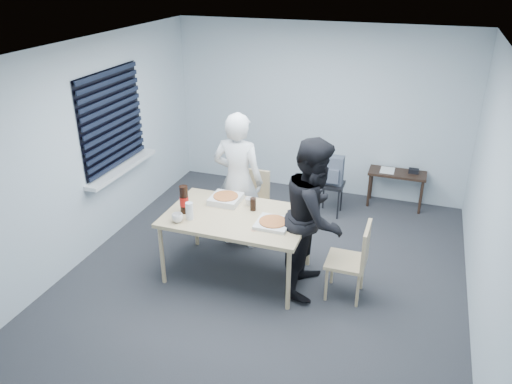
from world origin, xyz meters
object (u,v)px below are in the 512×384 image
at_px(person_white, 238,181).
at_px(side_table, 397,177).
at_px(soda_bottle, 184,200).
at_px(chair_far, 252,199).
at_px(chair_right, 355,257).
at_px(stool, 331,190).
at_px(dining_table, 237,220).
at_px(person_black, 314,217).
at_px(mug_b, 249,202).
at_px(mug_a, 177,218).
at_px(backpack, 333,171).

distance_m(person_white, side_table, 2.58).
bearing_deg(soda_bottle, chair_far, 69.04).
distance_m(chair_right, stool, 1.98).
bearing_deg(dining_table, person_black, 3.85).
height_order(person_black, soda_bottle, person_black).
relative_size(dining_table, mug_b, 16.01).
xyz_separation_m(dining_table, mug_a, (-0.56, -0.35, 0.11)).
bearing_deg(side_table, chair_right, -95.77).
distance_m(chair_right, side_table, 2.45).
relative_size(backpack, mug_b, 4.17).
bearing_deg(stool, person_black, -85.52).
distance_m(person_black, mug_b, 0.86).
xyz_separation_m(person_black, stool, (-0.14, 1.81, -0.51)).
height_order(person_black, mug_b, person_black).
height_order(dining_table, person_white, person_white).
bearing_deg(person_black, mug_a, 106.09).
bearing_deg(soda_bottle, side_table, 49.64).
xyz_separation_m(mug_b, soda_bottle, (-0.63, -0.41, 0.11)).
height_order(side_table, backpack, backpack).
height_order(dining_table, backpack, backpack).
xyz_separation_m(dining_table, backpack, (0.73, 1.86, -0.04)).
bearing_deg(side_table, mug_b, -125.66).
height_order(chair_right, stool, chair_right).
distance_m(dining_table, person_black, 0.89).
bearing_deg(soda_bottle, person_white, 66.50).
distance_m(mug_a, soda_bottle, 0.25).
bearing_deg(side_table, stool, -146.83).
bearing_deg(mug_b, side_table, 54.34).
distance_m(dining_table, side_table, 2.92).
relative_size(person_white, backpack, 4.25).
height_order(chair_far, stool, chair_far).
xyz_separation_m(chair_far, person_black, (1.04, -0.92, 0.37)).
distance_m(chair_right, soda_bottle, 1.98).
distance_m(stool, mug_a, 2.61).
relative_size(stool, backpack, 1.15).
xyz_separation_m(chair_right, side_table, (0.25, 2.44, -0.04)).
bearing_deg(person_white, stool, -128.88).
bearing_deg(mug_b, mug_a, -133.70).
bearing_deg(chair_right, side_table, 84.23).
distance_m(dining_table, stool, 2.04).
height_order(chair_far, mug_b, chair_far).
relative_size(mug_a, mug_b, 1.23).
xyz_separation_m(chair_far, mug_a, (-0.40, -1.33, 0.32)).
bearing_deg(soda_bottle, chair_right, 3.77).
bearing_deg(backpack, soda_bottle, -130.28).
height_order(person_black, backpack, person_black).
relative_size(person_white, person_black, 1.00).
distance_m(person_white, stool, 1.63).
distance_m(chair_right, mug_a, 1.97).
relative_size(dining_table, chair_right, 1.80).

